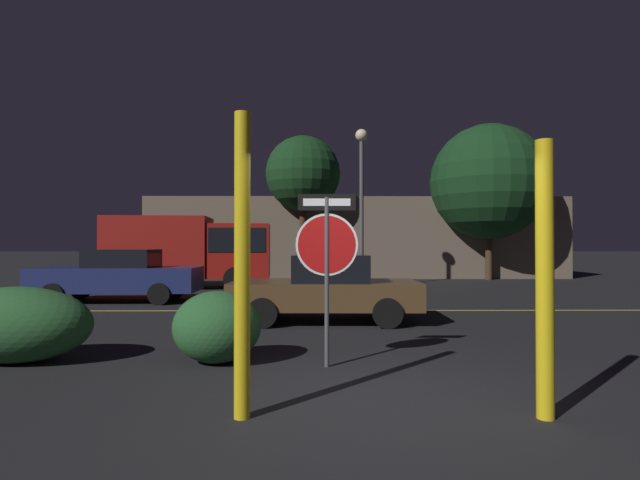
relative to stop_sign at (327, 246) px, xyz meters
name	(u,v)px	position (x,y,z in m)	size (l,w,h in m)	color
ground_plane	(381,402)	(0.53, -1.48, -1.62)	(260.00, 260.00, 0.00)	black
road_center_stripe	(343,310)	(0.53, 5.73, -1.61)	(34.10, 0.12, 0.01)	gold
stop_sign	(327,246)	(0.00, 0.00, 0.00)	(0.84, 0.06, 2.31)	#4C4C51
yellow_pole_left	(242,265)	(-0.84, -1.96, -0.17)	(0.15, 0.15, 2.89)	yellow
yellow_pole_right	(545,279)	(2.01, -2.00, -0.31)	(0.17, 0.17, 2.62)	yellow
hedge_bush_0	(16,325)	(-4.31, 0.28, -1.09)	(2.11, 1.20, 1.05)	#285B2D
hedge_bush_1	(217,327)	(-1.51, 0.25, -1.12)	(1.22, 1.09, 0.99)	#285B2D
passing_car_1	(119,276)	(-5.82, 7.74, -0.86)	(4.71, 1.96, 1.51)	navy
passing_car_2	(326,288)	(0.08, 3.99, -0.91)	(4.08, 2.06, 1.42)	brown
delivery_truck	(193,248)	(-4.83, 12.40, -0.10)	(6.19, 2.86, 2.70)	maroon
street_lamp	(362,181)	(1.62, 12.44, 2.50)	(0.48, 0.48, 6.10)	#4C4C51
tree_0	(303,174)	(-0.74, 16.94, 3.40)	(3.54, 3.54, 6.81)	#422D1E
tree_1	(488,182)	(8.02, 16.72, 2.99)	(5.43, 5.43, 7.33)	#422D1E
building_backdrop	(355,238)	(1.91, 19.28, 0.38)	(20.75, 4.00, 3.99)	#6B5B4C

